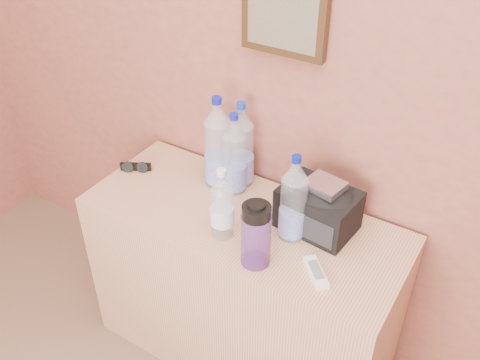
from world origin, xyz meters
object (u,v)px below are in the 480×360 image
Objects in this scene: nalgene_bottle at (256,234)px; foil_packet at (325,185)px; toiletry_bag at (318,207)px; dresser at (243,288)px; pet_large_c at (241,149)px; sunglasses at (136,167)px; ac_remote at (316,272)px; pet_large_d at (293,202)px; pet_large_b at (218,147)px; pet_small at (222,207)px; pet_large_a at (234,158)px.

nalgene_bottle reaches higher than foil_packet.
dresser is at bearing -153.46° from toiletry_bag.
pet_large_c reaches higher than nalgene_bottle.
ac_remote is (0.87, -0.14, -0.01)m from sunglasses.
pet_large_d is 0.24m from ac_remote.
pet_large_d is at bearing -17.86° from pet_large_b.
nalgene_bottle is 1.95× the size of foil_packet.
pet_large_b is at bearing 146.13° from dresser.
dresser is at bearing 82.92° from pet_small.
pet_large_c is at bearing 110.22° from pet_small.
pet_large_b is 2.97× the size of sunglasses.
foil_packet reaches higher than ac_remote.
toiletry_bag is at bearing -5.15° from pet_large_a.
pet_large_a is at bearing -1.81° from pet_large_b.
pet_small is 1.05× the size of toiletry_bag.
pet_large_a is 0.06m from pet_large_c.
pet_large_b is 1.57× the size of nalgene_bottle.
pet_large_c is 0.32m from pet_small.
pet_large_b is at bearing 126.29° from pet_small.
pet_small is 1.13× the size of nalgene_bottle.
pet_large_d is 0.12m from foil_packet.
sunglasses is (-0.33, -0.10, -0.15)m from pet_large_b.
sunglasses is 0.78m from toiletry_bag.
pet_large_d reaches higher than toiletry_bag.
dresser is 0.54m from pet_large_a.
pet_small is at bearing -44.48° from sunglasses.
pet_large_a is at bearing -85.73° from pet_large_c.
pet_large_b reaches higher than nalgene_bottle.
pet_large_c is 2.78× the size of sunglasses.
toiletry_bag is at bearing -4.59° from pet_large_b.
dresser is 4.63× the size of toiletry_bag.
pet_small reaches higher than foil_packet.
foil_packet is (0.78, 0.07, 0.17)m from sunglasses.
pet_large_b is 1.38× the size of pet_small.
nalgene_bottle is (-0.04, -0.17, -0.03)m from pet_large_d.
ac_remote is (0.34, -0.12, 0.38)m from dresser.
pet_large_d is 0.12m from toiletry_bag.
pet_large_b is 2.73× the size of ac_remote.
pet_large_c is at bearing 124.08° from dresser.
pet_large_b is (-0.19, 0.13, 0.54)m from dresser.
pet_large_c is 2.85× the size of foil_packet.
pet_large_c reaches higher than dresser.
nalgene_bottle is 0.29m from foil_packet.
sunglasses is 0.92× the size of ac_remote.
nalgene_bottle reaches higher than toiletry_bag.
toiletry_bag is at bearing 160.32° from ac_remote.
pet_large_b is at bearing 178.19° from pet_large_a.
dresser is 0.50m from pet_small.
pet_large_c is at bearing 94.27° from pet_large_a.
pet_large_c is (-0.00, 0.05, 0.01)m from pet_large_a.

